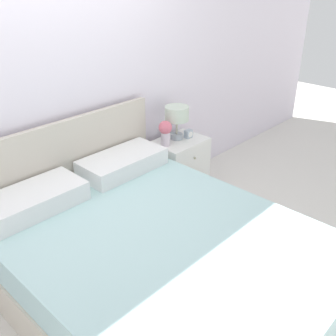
{
  "coord_description": "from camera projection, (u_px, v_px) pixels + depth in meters",
  "views": [
    {
      "loc": [
        -1.42,
        -2.52,
        2.05
      ],
      "look_at": [
        0.58,
        -0.6,
        0.63
      ],
      "focal_mm": 42.0,
      "sensor_mm": 36.0,
      "label": 1
    }
  ],
  "objects": [
    {
      "name": "ground_plane",
      "position": [
        72.0,
        232.0,
        3.4
      ],
      "size": [
        12.0,
        12.0,
        0.0
      ],
      "primitive_type": "plane",
      "color": "silver"
    },
    {
      "name": "alarm_clock",
      "position": [
        188.0,
        134.0,
        3.79
      ],
      "size": [
        0.07,
        0.06,
        0.08
      ],
      "color": "silver",
      "rests_on": "nightstand"
    },
    {
      "name": "bed",
      "position": [
        154.0,
        260.0,
        2.64
      ],
      "size": [
        1.72,
        2.19,
        1.02
      ],
      "color": "beige",
      "rests_on": "ground_plane"
    },
    {
      "name": "flower_vase",
      "position": [
        165.0,
        131.0,
        3.58
      ],
      "size": [
        0.12,
        0.12,
        0.24
      ],
      "color": "silver",
      "rests_on": "nightstand"
    },
    {
      "name": "wall_back",
      "position": [
        46.0,
        82.0,
        2.85
      ],
      "size": [
        8.0,
        0.06,
        2.6
      ],
      "color": "white",
      "rests_on": "ground_plane"
    },
    {
      "name": "table_lamp",
      "position": [
        177.0,
        116.0,
        3.68
      ],
      "size": [
        0.23,
        0.23,
        0.32
      ],
      "color": "#A8B2BC",
      "rests_on": "nightstand"
    },
    {
      "name": "nightstand",
      "position": [
        179.0,
        167.0,
        3.88
      ],
      "size": [
        0.51,
        0.39,
        0.57
      ],
      "color": "white",
      "rests_on": "ground_plane"
    }
  ]
}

